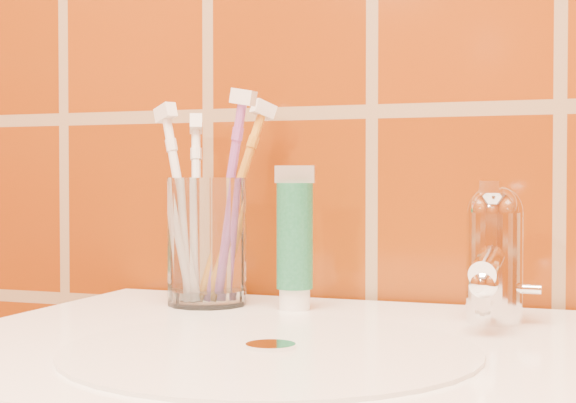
% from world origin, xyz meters
% --- Properties ---
extents(glass_tumbler, '(0.10, 0.10, 0.12)m').
position_xyz_m(glass_tumbler, '(-0.14, 1.11, 0.91)').
color(glass_tumbler, white).
rests_on(glass_tumbler, pedestal_sink).
extents(toothpaste_tube, '(0.04, 0.03, 0.14)m').
position_xyz_m(toothpaste_tube, '(-0.05, 1.11, 0.91)').
color(toothpaste_tube, white).
rests_on(toothpaste_tube, pedestal_sink).
extents(faucet, '(0.05, 0.11, 0.12)m').
position_xyz_m(faucet, '(0.14, 1.09, 0.91)').
color(faucet, white).
rests_on(faucet, pedestal_sink).
extents(toothbrush_0, '(0.10, 0.13, 0.21)m').
position_xyz_m(toothbrush_0, '(-0.16, 1.13, 0.94)').
color(toothbrush_0, white).
rests_on(toothbrush_0, glass_tumbler).
extents(toothbrush_1, '(0.07, 0.06, 0.22)m').
position_xyz_m(toothbrush_1, '(-0.12, 1.11, 0.95)').
color(toothbrush_1, '#9A4EA7').
rests_on(toothbrush_1, glass_tumbler).
extents(toothbrush_2, '(0.13, 0.12, 0.21)m').
position_xyz_m(toothbrush_2, '(-0.17, 1.11, 0.95)').
color(toothbrush_2, white).
rests_on(toothbrush_2, glass_tumbler).
extents(toothbrush_3, '(0.14, 0.15, 0.22)m').
position_xyz_m(toothbrush_3, '(-0.13, 1.14, 0.95)').
color(toothbrush_3, orange).
rests_on(toothbrush_3, glass_tumbler).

